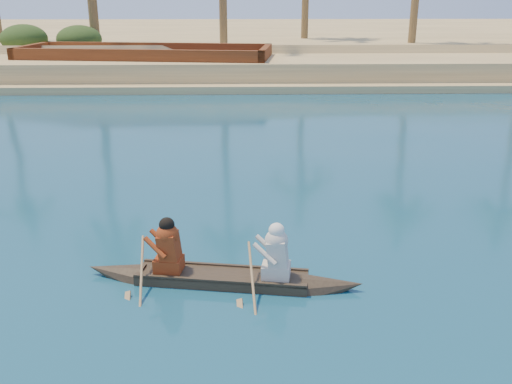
{
  "coord_description": "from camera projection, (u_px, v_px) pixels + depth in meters",
  "views": [
    {
      "loc": [
        5.38,
        -5.26,
        4.62
      ],
      "look_at": [
        5.65,
        5.01,
        1.02
      ],
      "focal_mm": 40.0,
      "sensor_mm": 36.0,
      "label": 1
    }
  ],
  "objects": [
    {
      "name": "sandy_embankment",
      "position": [
        180.0,
        41.0,
        50.41
      ],
      "size": [
        150.0,
        51.0,
        1.5
      ],
      "color": "#DFBF7E",
      "rests_on": "ground"
    },
    {
      "name": "shrub_cluster",
      "position": [
        155.0,
        50.0,
        35.67
      ],
      "size": [
        100.0,
        6.0,
        2.4
      ],
      "primitive_type": null,
      "color": "#1E3613",
      "rests_on": "ground"
    },
    {
      "name": "canoe",
      "position": [
        222.0,
        269.0,
        9.52
      ],
      "size": [
        4.73,
        1.36,
        1.29
      ],
      "rotation": [
        0.0,
        0.0,
        -0.16
      ],
      "color": "#3C2E21",
      "rests_on": "ground"
    },
    {
      "name": "barge_mid",
      "position": [
        147.0,
        67.0,
        31.13
      ],
      "size": [
        13.85,
        6.2,
        2.23
      ],
      "rotation": [
        0.0,
        0.0,
        -0.13
      ],
      "color": "brown",
      "rests_on": "ground"
    }
  ]
}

